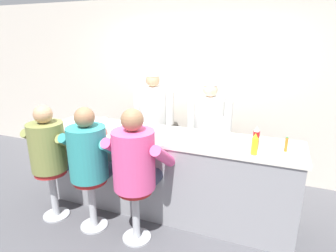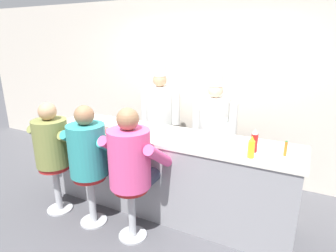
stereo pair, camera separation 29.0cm
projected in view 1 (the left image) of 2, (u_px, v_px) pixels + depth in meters
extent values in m
plane|color=#4C4C51|center=(153.00, 223.00, 3.32)|extent=(20.00, 20.00, 0.00)
cube|color=beige|center=(196.00, 88.00, 4.41)|extent=(10.00, 0.06, 2.70)
cube|color=gray|center=(164.00, 174.00, 3.49)|extent=(3.06, 0.68, 0.97)
cube|color=silver|center=(164.00, 136.00, 3.34)|extent=(3.12, 0.70, 0.04)
cylinder|color=red|center=(256.00, 140.00, 2.88)|extent=(0.07, 0.07, 0.19)
cone|color=white|center=(257.00, 129.00, 2.84)|extent=(0.05, 0.05, 0.05)
cylinder|color=yellow|center=(255.00, 146.00, 2.73)|extent=(0.06, 0.06, 0.17)
cone|color=yellow|center=(256.00, 136.00, 2.70)|extent=(0.05, 0.05, 0.05)
cylinder|color=orange|center=(286.00, 145.00, 2.81)|extent=(0.03, 0.03, 0.14)
cylinder|color=#287F2D|center=(287.00, 138.00, 2.78)|extent=(0.02, 0.02, 0.01)
cylinder|color=silver|center=(220.00, 126.00, 3.28)|extent=(0.14, 0.14, 0.21)
cube|color=silver|center=(227.00, 126.00, 3.25)|extent=(0.02, 0.02, 0.13)
cylinder|color=white|center=(89.00, 129.00, 3.48)|extent=(0.27, 0.27, 0.02)
ellipsoid|color=#E0BC60|center=(89.00, 128.00, 3.48)|extent=(0.12, 0.10, 0.03)
cylinder|color=#B24C47|center=(101.00, 132.00, 3.33)|extent=(0.16, 0.16, 0.05)
cylinder|color=white|center=(104.00, 121.00, 3.72)|extent=(0.09, 0.09, 0.09)
torus|color=white|center=(108.00, 121.00, 3.70)|extent=(0.06, 0.02, 0.06)
cylinder|color=#B2B5BA|center=(57.00, 215.00, 3.47)|extent=(0.31, 0.31, 0.02)
cylinder|color=#B2B5BA|center=(54.00, 193.00, 3.38)|extent=(0.08, 0.08, 0.59)
cylinder|color=red|center=(51.00, 171.00, 3.29)|extent=(0.37, 0.37, 0.05)
cylinder|color=#33384C|center=(56.00, 160.00, 3.49)|extent=(0.15, 0.40, 0.15)
cylinder|color=#33384C|center=(69.00, 163.00, 3.42)|extent=(0.15, 0.40, 0.15)
cylinder|color=olive|center=(47.00, 147.00, 3.20)|extent=(0.40, 0.40, 0.57)
cylinder|color=olive|center=(38.00, 139.00, 3.38)|extent=(0.10, 0.43, 0.34)
cylinder|color=olive|center=(72.00, 144.00, 3.21)|extent=(0.10, 0.43, 0.34)
sphere|color=tan|center=(43.00, 114.00, 3.09)|extent=(0.21, 0.21, 0.21)
cylinder|color=#B2B5BA|center=(94.00, 225.00, 3.27)|extent=(0.31, 0.31, 0.02)
cylinder|color=#B2B5BA|center=(92.00, 203.00, 3.18)|extent=(0.08, 0.08, 0.59)
cylinder|color=red|center=(90.00, 180.00, 3.10)|extent=(0.37, 0.37, 0.05)
cylinder|color=#33384C|center=(93.00, 167.00, 3.31)|extent=(0.15, 0.41, 0.15)
cylinder|color=#33384C|center=(108.00, 170.00, 3.23)|extent=(0.15, 0.41, 0.15)
cylinder|color=teal|center=(88.00, 153.00, 3.00)|extent=(0.41, 0.41, 0.58)
cylinder|color=teal|center=(75.00, 144.00, 3.19)|extent=(0.11, 0.44, 0.36)
cylinder|color=teal|center=(114.00, 150.00, 3.01)|extent=(0.11, 0.44, 0.36)
sphere|color=#8C6647|center=(84.00, 117.00, 2.89)|extent=(0.21, 0.21, 0.21)
cylinder|color=#B2B5BA|center=(137.00, 237.00, 3.08)|extent=(0.31, 0.31, 0.02)
cylinder|color=#B2B5BA|center=(136.00, 213.00, 2.99)|extent=(0.08, 0.08, 0.59)
cylinder|color=red|center=(135.00, 189.00, 2.90)|extent=(0.37, 0.37, 0.05)
cylinder|color=#33384C|center=(135.00, 175.00, 3.12)|extent=(0.16, 0.43, 0.16)
cylinder|color=#33384C|center=(153.00, 178.00, 3.04)|extent=(0.16, 0.43, 0.16)
cylinder|color=#E54C8C|center=(134.00, 160.00, 2.80)|extent=(0.43, 0.43, 0.61)
cylinder|color=#E54C8C|center=(117.00, 149.00, 3.00)|extent=(0.11, 0.46, 0.37)
cylinder|color=#E54C8C|center=(163.00, 157.00, 2.81)|extent=(0.11, 0.46, 0.37)
sphere|color=#8C6647|center=(132.00, 120.00, 2.68)|extent=(0.22, 0.22, 0.22)
cube|color=#232328|center=(154.00, 148.00, 4.55)|extent=(0.33, 0.18, 0.80)
cube|color=white|center=(152.00, 140.00, 4.45)|extent=(0.30, 0.02, 0.48)
cylinder|color=white|center=(153.00, 106.00, 4.34)|extent=(0.43, 0.43, 0.60)
sphere|color=tan|center=(153.00, 80.00, 4.22)|extent=(0.21, 0.21, 0.21)
cylinder|color=white|center=(153.00, 71.00, 4.18)|extent=(0.19, 0.19, 0.16)
cylinder|color=white|center=(137.00, 105.00, 4.44)|extent=(0.12, 0.12, 0.51)
cylinder|color=white|center=(170.00, 108.00, 4.24)|extent=(0.12, 0.12, 0.51)
cube|color=#232328|center=(207.00, 160.00, 4.14)|extent=(0.32, 0.17, 0.76)
cube|color=white|center=(207.00, 152.00, 4.05)|extent=(0.28, 0.02, 0.46)
cylinder|color=white|center=(209.00, 117.00, 3.94)|extent=(0.41, 0.41, 0.57)
sphere|color=#DBB28E|center=(210.00, 90.00, 3.83)|extent=(0.20, 0.20, 0.20)
cylinder|color=white|center=(211.00, 80.00, 3.79)|extent=(0.18, 0.18, 0.16)
cylinder|color=white|center=(191.00, 115.00, 4.03)|extent=(0.12, 0.12, 0.48)
cylinder|color=white|center=(228.00, 119.00, 3.85)|extent=(0.12, 0.12, 0.48)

